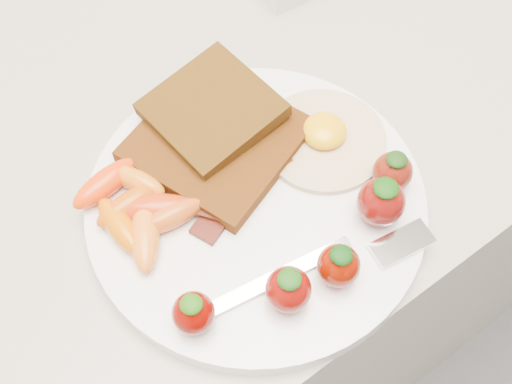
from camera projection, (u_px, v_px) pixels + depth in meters
counter at (198, 269)px, 0.98m from camera, size 2.00×0.60×0.90m
plate at (256, 204)px, 0.51m from camera, size 0.27×0.27×0.02m
toast_lower at (217, 141)px, 0.53m from camera, size 0.15×0.15×0.01m
toast_upper at (212, 110)px, 0.52m from camera, size 0.10×0.10×0.02m
fried_egg at (324, 137)px, 0.53m from camera, size 0.13×0.13×0.02m
bacon_strips at (233, 183)px, 0.51m from camera, size 0.10×0.08×0.01m
baby_carrots at (137, 208)px, 0.49m from camera, size 0.09×0.11×0.02m
strawberries at (329, 241)px, 0.47m from camera, size 0.22×0.07×0.04m
fork at (337, 260)px, 0.48m from camera, size 0.17×0.06×0.00m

